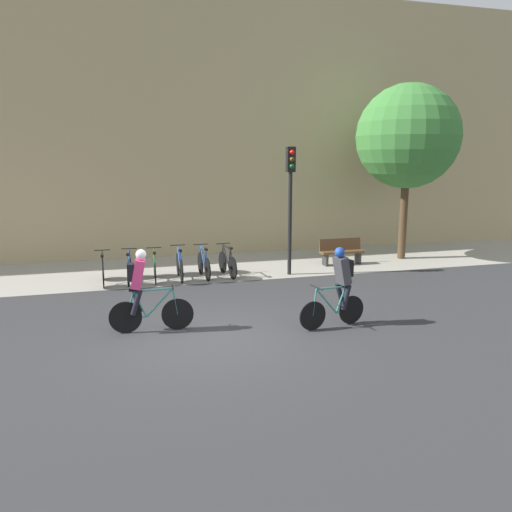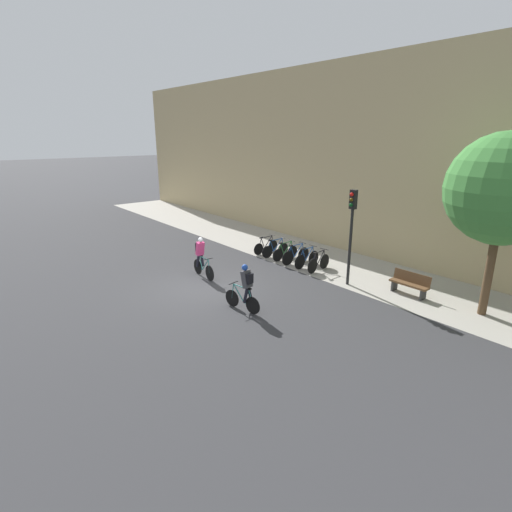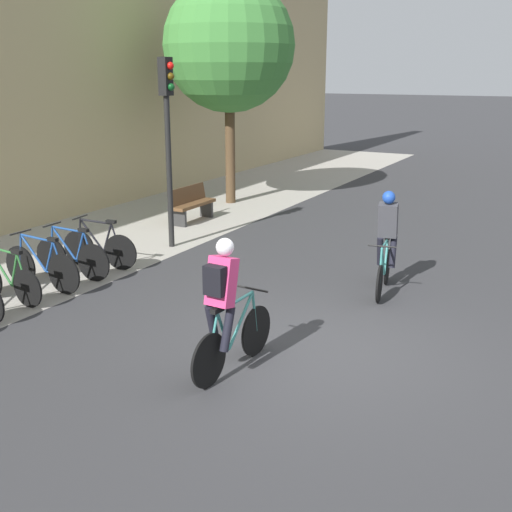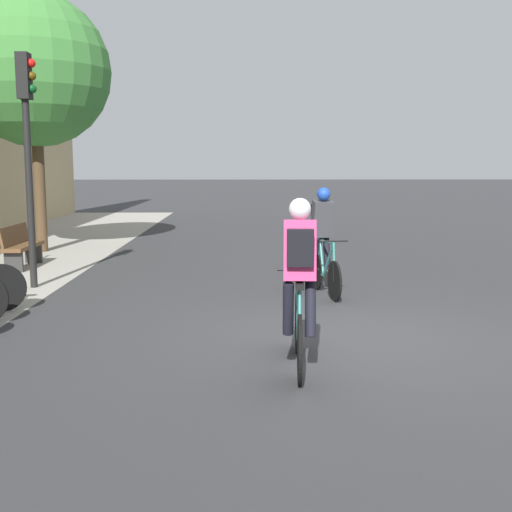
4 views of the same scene
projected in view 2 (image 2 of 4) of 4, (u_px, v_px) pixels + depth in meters
The scene contains 14 objects.
ground at pixel (202, 288), 16.42m from camera, with size 200.00×200.00×0.00m, color #333335.
kerb_strip at pixel (315, 257), 20.51m from camera, with size 44.00×4.50×0.01m, color #A39E93.
building_facade at pixel (352, 159), 20.63m from camera, with size 44.00×0.60×9.67m, color tan.
cyclist_pink at pixel (201, 256), 17.52m from camera, with size 1.77×0.46×1.78m.
cyclist_grey at pixel (246, 287), 13.99m from camera, with size 1.62×0.53×1.76m.
parked_bike_0 at pixel (266, 246), 21.09m from camera, with size 0.46×1.65×0.95m.
parked_bike_1 at pixel (275, 249), 20.54m from camera, with size 0.46×1.67×0.95m.
parked_bike_2 at pixel (285, 252), 19.99m from camera, with size 0.46×1.60×0.95m.
parked_bike_3 at pixel (296, 255), 19.43m from camera, with size 0.46×1.77×0.99m.
parked_bike_4 at pixel (307, 259), 18.88m from camera, with size 0.46×1.69×0.99m.
parked_bike_5 at pixel (319, 263), 18.33m from camera, with size 0.46×1.64×0.98m.
traffic_light_pole at pixel (352, 221), 16.02m from camera, with size 0.26×0.30×3.97m.
bench at pixel (410, 283), 15.62m from camera, with size 1.54×0.44×0.89m.
street_tree_0 at pixel (504, 189), 12.78m from camera, with size 3.64×3.64×6.20m.
Camera 2 is at (13.24, -7.99, 6.08)m, focal length 28.00 mm.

